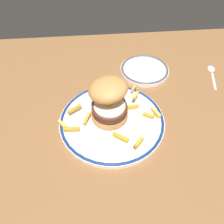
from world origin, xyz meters
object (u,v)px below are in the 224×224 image
at_px(dinner_plate, 112,121).
at_px(spoon, 212,70).
at_px(burger, 109,99).
at_px(side_plate, 145,70).

relative_size(dinner_plate, spoon, 2.25).
xyz_separation_m(dinner_plate, burger, (-0.01, 0.02, 0.07)).
bearing_deg(spoon, burger, -154.68).
height_order(dinner_plate, spoon, dinner_plate).
distance_m(burger, spoon, 0.43).
bearing_deg(burger, spoon, 25.32).
relative_size(burger, side_plate, 0.91).
bearing_deg(side_plate, dinner_plate, -121.45).
bearing_deg(dinner_plate, burger, 107.46).
height_order(burger, spoon, burger).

